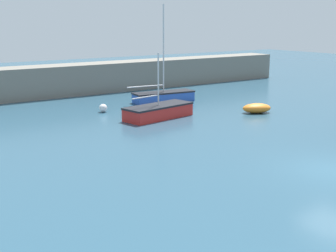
% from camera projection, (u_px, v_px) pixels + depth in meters
% --- Properties ---
extents(ground_plane, '(120.00, 120.00, 0.20)m').
position_uv_depth(ground_plane, '(333.00, 173.00, 20.08)').
color(ground_plane, '#284C60').
extents(harbor_breakwater, '(44.58, 2.89, 2.56)m').
position_uv_depth(harbor_breakwater, '(78.00, 79.00, 40.64)').
color(harbor_breakwater, slate).
rests_on(harbor_breakwater, ground_plane).
extents(sailboat_twin_hulled, '(5.11, 2.54, 4.26)m').
position_uv_depth(sailboat_twin_hulled, '(158.00, 111.00, 30.64)').
color(sailboat_twin_hulled, red).
rests_on(sailboat_twin_hulled, ground_plane).
extents(fishing_dinghy_green, '(2.31, 1.86, 0.67)m').
position_uv_depth(fishing_dinghy_green, '(257.00, 108.00, 32.37)').
color(fishing_dinghy_green, orange).
rests_on(fishing_dinghy_green, ground_plane).
extents(sailboat_tall_mast, '(5.61, 2.08, 7.48)m').
position_uv_depth(sailboat_tall_mast, '(164.00, 96.00, 36.69)').
color(sailboat_tall_mast, '#2D56B7').
rests_on(sailboat_tall_mast, ground_plane).
extents(mooring_buoy_white, '(0.58, 0.58, 0.58)m').
position_uv_depth(mooring_buoy_white, '(103.00, 108.00, 32.64)').
color(mooring_buoy_white, white).
rests_on(mooring_buoy_white, ground_plane).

